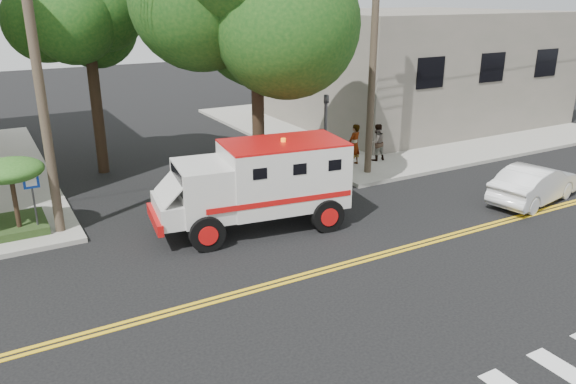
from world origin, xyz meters
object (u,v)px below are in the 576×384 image
pedestrian_a (354,145)px  pedestrian_b (377,142)px  parked_sedan (535,184)px  armored_truck (260,181)px

pedestrian_a → pedestrian_b: pedestrian_a is taller
parked_sedan → pedestrian_a: bearing=14.5°
parked_sedan → pedestrian_b: 6.87m
pedestrian_a → parked_sedan: bearing=96.8°
pedestrian_b → armored_truck: bearing=31.8°
armored_truck → pedestrian_b: bearing=34.9°
parked_sedan → pedestrian_a: (-3.13, 6.53, 0.35)m
pedestrian_b → pedestrian_a: bearing=7.8°
pedestrian_a → pedestrian_b: 1.24m
parked_sedan → pedestrian_b: size_ratio=2.56×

